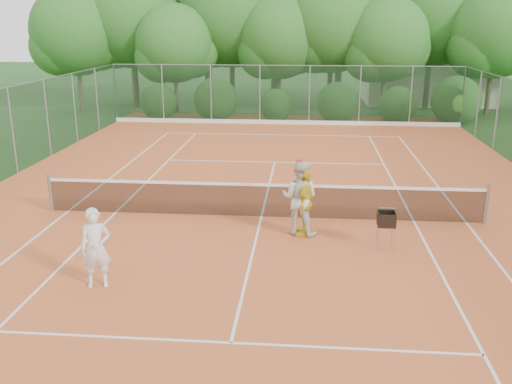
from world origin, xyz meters
TOP-DOWN VIEW (x-y plane):
  - ground at (0.00, 0.00)m, footprint 120.00×120.00m
  - clay_court at (0.00, 0.00)m, footprint 18.00×36.00m
  - club_building at (9.00, 24.00)m, footprint 8.00×5.00m
  - tennis_net at (0.00, 0.00)m, footprint 11.97×0.10m
  - player_white at (-2.95, -4.49)m, footprint 0.69×0.55m
  - player_center_grp at (1.05, -1.16)m, footprint 1.08×0.94m
  - player_yellow at (1.17, -1.23)m, footprint 0.56×1.06m
  - ball_hopper at (3.09, -1.96)m, footprint 0.39×0.39m
  - stray_ball_a at (0.12, 8.98)m, footprint 0.07×0.07m
  - stray_ball_b at (-2.26, 10.18)m, footprint 0.07×0.07m
  - stray_ball_c at (2.59, 11.79)m, footprint 0.07×0.07m
  - court_markings at (0.00, 0.00)m, footprint 11.03×23.83m
  - fence_back at (0.00, 15.00)m, footprint 18.07×0.07m
  - tropical_treeline at (1.43, 20.22)m, footprint 32.10×8.49m

SIDE VIEW (x-z plane):
  - ground at x=0.00m, z-range 0.00..0.00m
  - clay_court at x=0.00m, z-range 0.00..0.02m
  - court_markings at x=0.00m, z-range 0.02..0.03m
  - stray_ball_a at x=0.12m, z-range 0.02..0.09m
  - stray_ball_b at x=-2.26m, z-range 0.02..0.09m
  - stray_ball_c at x=2.59m, z-range 0.02..0.09m
  - tennis_net at x=0.00m, z-range -0.02..1.08m
  - ball_hopper at x=3.09m, z-range 0.28..1.19m
  - player_white at x=-2.95m, z-range 0.02..1.66m
  - player_yellow at x=1.17m, z-range 0.02..1.74m
  - player_center_grp at x=1.05m, z-range 0.01..1.94m
  - club_building at x=9.00m, z-range 0.00..3.00m
  - fence_back at x=0.00m, z-range 0.02..3.02m
  - tropical_treeline at x=1.43m, z-range -2.40..12.63m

